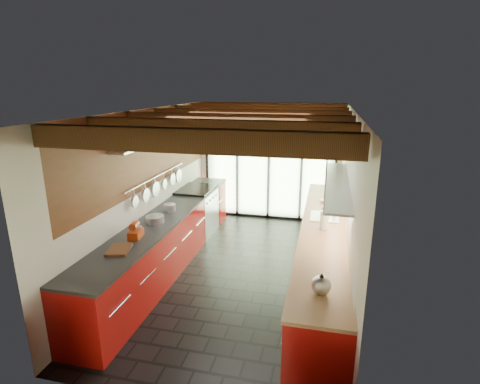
{
  "coord_description": "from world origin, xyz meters",
  "views": [
    {
      "loc": [
        1.24,
        -5.41,
        2.96
      ],
      "look_at": [
        -0.12,
        0.4,
        1.25
      ],
      "focal_mm": 28.0,
      "sensor_mm": 36.0,
      "label": 1
    }
  ],
  "objects_px": {
    "paper_towel": "(324,220)",
    "soap_bottle": "(325,209)",
    "stand_mixer": "(136,231)",
    "bowl": "(325,201)",
    "kettle": "(321,284)"
  },
  "relations": [
    {
      "from": "stand_mixer",
      "to": "soap_bottle",
      "type": "relative_size",
      "value": 1.33
    },
    {
      "from": "soap_bottle",
      "to": "stand_mixer",
      "type": "bearing_deg",
      "value": -148.96
    },
    {
      "from": "stand_mixer",
      "to": "soap_bottle",
      "type": "distance_m",
      "value": 2.96
    },
    {
      "from": "kettle",
      "to": "soap_bottle",
      "type": "bearing_deg",
      "value": 90.0
    },
    {
      "from": "stand_mixer",
      "to": "kettle",
      "type": "distance_m",
      "value": 2.7
    },
    {
      "from": "kettle",
      "to": "soap_bottle",
      "type": "height_order",
      "value": "kettle"
    },
    {
      "from": "bowl",
      "to": "soap_bottle",
      "type": "bearing_deg",
      "value": -90.0
    },
    {
      "from": "stand_mixer",
      "to": "bowl",
      "type": "xyz_separation_m",
      "value": [
        2.54,
        2.26,
        -0.07
      ]
    },
    {
      "from": "paper_towel",
      "to": "soap_bottle",
      "type": "bearing_deg",
      "value": 90.0
    },
    {
      "from": "stand_mixer",
      "to": "bowl",
      "type": "height_order",
      "value": "stand_mixer"
    },
    {
      "from": "paper_towel",
      "to": "soap_bottle",
      "type": "height_order",
      "value": "paper_towel"
    },
    {
      "from": "stand_mixer",
      "to": "paper_towel",
      "type": "bearing_deg",
      "value": 19.71
    },
    {
      "from": "kettle",
      "to": "paper_towel",
      "type": "bearing_deg",
      "value": 90.0
    },
    {
      "from": "stand_mixer",
      "to": "paper_towel",
      "type": "relative_size",
      "value": 0.85
    },
    {
      "from": "paper_towel",
      "to": "bowl",
      "type": "height_order",
      "value": "paper_towel"
    }
  ]
}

